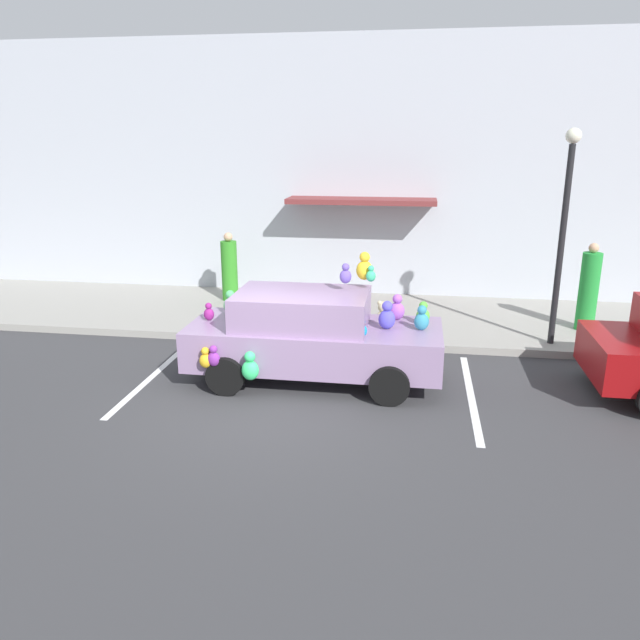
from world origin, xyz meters
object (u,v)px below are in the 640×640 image
(plush_covered_car, at_px, (312,335))
(pedestrian_walking_past, at_px, (229,270))
(teddy_bear_on_sidewalk, at_px, (383,316))
(pedestrian_near_shopfront, at_px, (588,290))
(street_lamp_post, at_px, (564,217))

(plush_covered_car, xyz_separation_m, pedestrian_walking_past, (-2.81, 4.49, 0.12))
(teddy_bear_on_sidewalk, xyz_separation_m, pedestrian_near_shopfront, (4.19, 0.68, 0.55))
(plush_covered_car, distance_m, teddy_bear_on_sidewalk, 2.83)
(teddy_bear_on_sidewalk, distance_m, pedestrian_walking_past, 4.34)
(pedestrian_walking_past, bearing_deg, teddy_bear_on_sidewalk, -25.97)
(teddy_bear_on_sidewalk, relative_size, street_lamp_post, 0.15)
(street_lamp_post, distance_m, pedestrian_walking_past, 7.73)
(teddy_bear_on_sidewalk, xyz_separation_m, street_lamp_post, (3.31, -0.37, 2.18))
(plush_covered_car, distance_m, pedestrian_walking_past, 5.30)
(teddy_bear_on_sidewalk, bearing_deg, pedestrian_near_shopfront, 9.19)
(street_lamp_post, bearing_deg, pedestrian_walking_past, 162.54)
(street_lamp_post, height_order, pedestrian_walking_past, street_lamp_post)
(pedestrian_near_shopfront, height_order, pedestrian_walking_past, pedestrian_near_shopfront)
(pedestrian_near_shopfront, bearing_deg, street_lamp_post, -129.76)
(plush_covered_car, xyz_separation_m, teddy_bear_on_sidewalk, (1.07, 2.60, -0.36))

